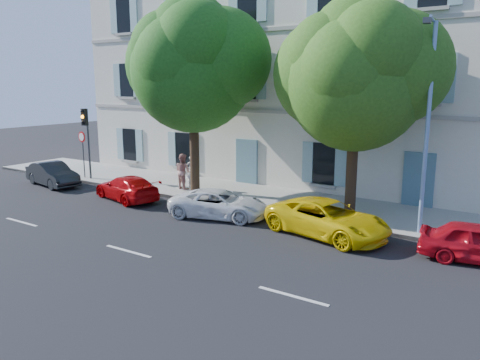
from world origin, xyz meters
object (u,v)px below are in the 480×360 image
Objects in this scene: car_yellow_supercar at (327,219)px; traffic_light at (86,128)px; tree_left at (193,71)px; car_dark_sedan at (53,174)px; tree_right at (356,82)px; pedestrian_b at (183,171)px; car_red_coupe at (127,188)px; pedestrian_a at (192,172)px; street_lamp at (427,117)px; road_sign at (82,144)px; car_white_coupe at (219,204)px.

car_yellow_supercar is 15.25m from traffic_light.
tree_left is at bearing 85.73° from car_yellow_supercar.
tree_right is at bearing -70.51° from car_dark_sedan.
tree_right is 9.85m from pedestrian_b.
car_dark_sedan is at bearing -161.05° from tree_left.
car_red_coupe is 3.46m from pedestrian_a.
tree_right is 1.13× the size of street_lamp.
tree_left is at bearing 5.29° from road_sign.
car_yellow_supercar is 0.63× the size of street_lamp.
road_sign is at bearing -177.26° from tree_right.
pedestrian_a is (-8.51, 0.43, -4.44)m from tree_right.
tree_left is (1.97, 2.66, 5.37)m from car_red_coupe.
tree_left reaches higher than car_white_coupe.
pedestrian_a is at bearing 11.39° from traffic_light.
road_sign is at bearing 96.29° from car_yellow_supercar.
traffic_light is 1.09m from road_sign.
traffic_light reaches higher than car_red_coupe.
traffic_light is at bearing 96.50° from car_yellow_supercar.
street_lamp is (12.80, 1.78, 3.71)m from car_red_coupe.
tree_right is 3.25m from street_lamp.
car_white_coupe is 0.49× the size of tree_right.
car_white_coupe is at bearing -10.13° from traffic_light.
car_red_coupe is 13.44m from street_lamp.
road_sign reaches higher than car_red_coupe.
traffic_light is at bearing 179.77° from street_lamp.
street_lamp is 12.18m from pedestrian_b.
car_white_coupe is 8.50m from street_lamp.
car_dark_sedan is 2.40m from road_sign.
tree_right is at bearing 134.67° from pedestrian_a.
car_yellow_supercar is 9.29m from pedestrian_b.
tree_right reaches higher than car_yellow_supercar.
street_lamp is at bearing 130.79° from pedestrian_a.
street_lamp is (18.32, -0.19, 2.25)m from road_sign.
street_lamp is at bearing -74.83° from car_dark_sedan.
street_lamp reaches higher than car_white_coupe.
street_lamp reaches higher than traffic_light.
road_sign is at bearing -174.71° from tree_left.
road_sign reaches higher than car_dark_sedan.
street_lamp is (2.89, -0.92, -1.16)m from tree_right.
car_red_coupe is 0.44× the size of tree_left.
car_white_coupe is at bearing 105.15° from car_yellow_supercar.
pedestrian_a is 0.94× the size of pedestrian_b.
car_dark_sedan reaches higher than car_white_coupe.
tree_left is at bearing 6.63° from traffic_light.
pedestrian_b is (-8.82, 0.09, -4.39)m from tree_right.
tree_right reaches higher than pedestrian_b.
car_white_coupe is 0.56× the size of street_lamp.
car_dark_sedan is 0.52× the size of street_lamp.
tree_left is 5.01× the size of pedestrian_b.
car_dark_sedan is 11.04m from car_white_coupe.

